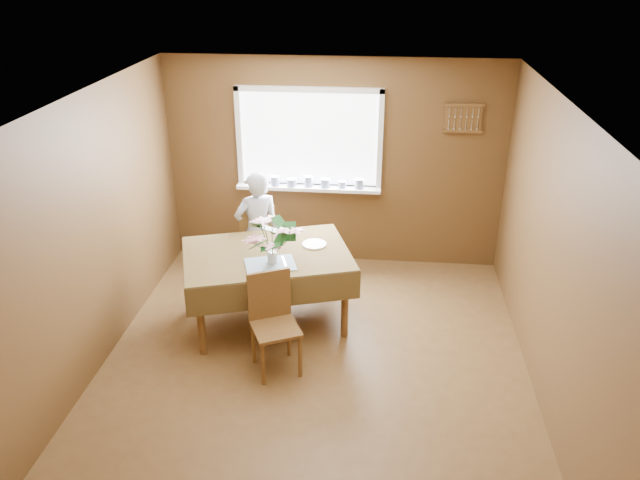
# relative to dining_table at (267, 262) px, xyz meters

# --- Properties ---
(floor) EXTENTS (4.50, 4.50, 0.00)m
(floor) POSITION_rel_dining_table_xyz_m (0.56, -0.71, -0.71)
(floor) COLOR brown
(floor) RESTS_ON ground
(ceiling) EXTENTS (4.50, 4.50, 0.00)m
(ceiling) POSITION_rel_dining_table_xyz_m (0.56, -0.71, 1.79)
(ceiling) COLOR white
(ceiling) RESTS_ON wall_back
(wall_back) EXTENTS (4.00, 0.00, 4.00)m
(wall_back) POSITION_rel_dining_table_xyz_m (0.56, 1.54, 0.54)
(wall_back) COLOR brown
(wall_back) RESTS_ON floor
(wall_front) EXTENTS (4.00, 0.00, 4.00)m
(wall_front) POSITION_rel_dining_table_xyz_m (0.56, -2.96, 0.54)
(wall_front) COLOR brown
(wall_front) RESTS_ON floor
(wall_left) EXTENTS (0.00, 4.50, 4.50)m
(wall_left) POSITION_rel_dining_table_xyz_m (-1.44, -0.71, 0.54)
(wall_left) COLOR brown
(wall_left) RESTS_ON floor
(wall_right) EXTENTS (0.00, 4.50, 4.50)m
(wall_right) POSITION_rel_dining_table_xyz_m (2.56, -0.71, 0.54)
(wall_right) COLOR brown
(wall_right) RESTS_ON floor
(window_assembly) EXTENTS (1.72, 0.20, 1.22)m
(window_assembly) POSITION_rel_dining_table_xyz_m (0.26, 1.48, 0.64)
(window_assembly) COLOR white
(window_assembly) RESTS_ON wall_back
(spoon_rack) EXTENTS (0.44, 0.05, 0.33)m
(spoon_rack) POSITION_rel_dining_table_xyz_m (2.01, 1.50, 1.14)
(spoon_rack) COLOR brown
(spoon_rack) RESTS_ON wall_back
(dining_table) EXTENTS (1.92, 1.58, 0.81)m
(dining_table) POSITION_rel_dining_table_xyz_m (0.00, 0.00, 0.00)
(dining_table) COLOR brown
(dining_table) RESTS_ON floor
(chair_far) EXTENTS (0.57, 0.57, 0.97)m
(chair_far) POSITION_rel_dining_table_xyz_m (-0.30, 0.85, -0.18)
(chair_far) COLOR brown
(chair_far) RESTS_ON floor
(chair_near) EXTENTS (0.54, 0.54, 0.95)m
(chair_near) POSITION_rel_dining_table_xyz_m (0.18, -0.74, -0.19)
(chair_near) COLOR brown
(chair_near) RESTS_ON floor
(seated_woman) EXTENTS (0.61, 0.53, 1.40)m
(seated_woman) POSITION_rel_dining_table_xyz_m (-0.24, 0.73, -0.00)
(seated_woman) COLOR white
(seated_woman) RESTS_ON floor
(flower_bouquet) EXTENTS (0.50, 0.50, 0.43)m
(flower_bouquet) POSITION_rel_dining_table_xyz_m (0.10, -0.21, 0.38)
(flower_bouquet) COLOR white
(flower_bouquet) RESTS_ON dining_table
(side_plate) EXTENTS (0.33, 0.33, 0.01)m
(side_plate) POSITION_rel_dining_table_xyz_m (0.46, 0.24, 0.11)
(side_plate) COLOR white
(side_plate) RESTS_ON dining_table
(table_knife) EXTENTS (0.09, 0.21, 0.00)m
(table_knife) POSITION_rel_dining_table_xyz_m (0.21, -0.18, 0.11)
(table_knife) COLOR silver
(table_knife) RESTS_ON dining_table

